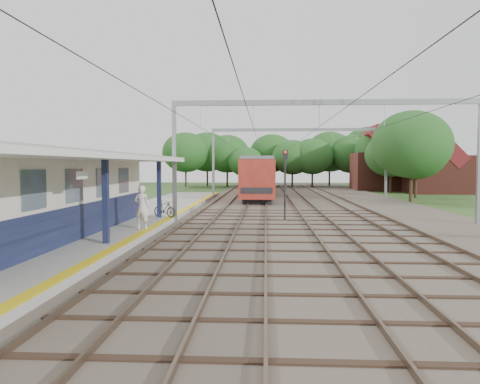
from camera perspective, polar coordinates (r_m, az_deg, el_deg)
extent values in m
plane|color=#2D4C1E|center=(11.97, 2.08, -12.89)|extent=(160.00, 160.00, 0.00)
cube|color=#473D33|center=(41.80, 8.32, -1.28)|extent=(18.00, 90.00, 0.10)
cube|color=gray|center=(26.82, -13.62, -3.59)|extent=(5.00, 52.00, 0.35)
cube|color=yellow|center=(26.24, -8.91, -3.29)|extent=(0.45, 52.00, 0.01)
cube|color=beige|center=(20.66, -23.04, -0.56)|extent=(3.20, 18.00, 3.40)
cube|color=#12193A|center=(20.08, -18.81, -3.44)|extent=(0.06, 18.00, 1.40)
cube|color=slate|center=(19.97, -18.86, 0.84)|extent=(0.05, 16.00, 1.30)
cube|color=#12193A|center=(18.58, -16.06, -1.13)|extent=(0.22, 0.22, 3.20)
cube|color=#12193A|center=(27.23, -9.84, 0.30)|extent=(0.22, 0.22, 3.20)
cube|color=silver|center=(19.24, -21.51, 4.04)|extent=(6.40, 20.00, 0.24)
cube|color=white|center=(16.70, -18.70, 1.95)|extent=(0.06, 0.85, 0.26)
cube|color=brown|center=(41.85, -2.95, -1.07)|extent=(0.07, 88.00, 0.15)
cube|color=brown|center=(41.72, -0.99, -1.08)|extent=(0.07, 88.00, 0.15)
cube|color=brown|center=(41.64, 1.16, -1.09)|extent=(0.07, 88.00, 0.15)
cube|color=brown|center=(41.62, 3.13, -1.10)|extent=(0.07, 88.00, 0.15)
cube|color=brown|center=(41.68, 6.25, -1.11)|extent=(0.07, 88.00, 0.15)
cube|color=brown|center=(41.78, 8.21, -1.11)|extent=(0.07, 88.00, 0.15)
cube|color=brown|center=(42.03, 11.15, -1.11)|extent=(0.07, 88.00, 0.15)
cube|color=brown|center=(42.26, 13.08, -1.11)|extent=(0.07, 88.00, 0.15)
cube|color=gray|center=(27.00, -8.00, 3.58)|extent=(0.22, 0.22, 7.00)
cube|color=gray|center=(29.01, 27.16, 3.23)|extent=(0.22, 0.22, 7.00)
cube|color=gray|center=(26.93, 10.31, 10.71)|extent=(17.00, 0.20, 0.30)
cube|color=gray|center=(46.79, -3.27, 3.46)|extent=(0.22, 0.22, 7.00)
cube|color=gray|center=(47.97, 17.38, 3.31)|extent=(0.22, 0.22, 7.00)
cube|color=gray|center=(46.75, 7.22, 7.55)|extent=(17.00, 0.20, 0.30)
cylinder|color=black|center=(41.72, -1.99, 6.23)|extent=(0.02, 88.00, 0.02)
cylinder|color=black|center=(41.56, 2.16, 6.25)|extent=(0.02, 88.00, 0.02)
cylinder|color=black|center=(41.66, 7.28, 6.21)|extent=(0.02, 88.00, 0.02)
cylinder|color=black|center=(42.08, 12.21, 6.14)|extent=(0.02, 88.00, 0.02)
cylinder|color=#382619|center=(73.24, -4.89, 1.76)|extent=(0.28, 0.28, 2.88)
ellipsoid|color=#214E1C|center=(73.23, -4.91, 4.52)|extent=(6.72, 6.72, 5.76)
cylinder|color=#382619|center=(74.65, -0.11, 1.67)|extent=(0.28, 0.28, 2.52)
ellipsoid|color=#214E1C|center=(74.62, -0.11, 4.03)|extent=(5.88, 5.88, 5.04)
cylinder|color=#382619|center=(71.54, 4.56, 1.88)|extent=(0.28, 0.28, 3.24)
ellipsoid|color=#214E1C|center=(71.56, 4.57, 5.05)|extent=(7.56, 7.56, 6.48)
cylinder|color=#382619|center=(73.94, 9.17, 1.68)|extent=(0.28, 0.28, 2.70)
ellipsoid|color=#214E1C|center=(73.92, 9.20, 4.24)|extent=(6.30, 6.30, 5.40)
cylinder|color=#382619|center=(51.56, 19.22, 0.77)|extent=(0.28, 0.28, 2.52)
ellipsoid|color=#214E1C|center=(51.53, 19.28, 4.20)|extent=(5.88, 5.88, 5.04)
cylinder|color=#382619|center=(67.18, 15.85, 1.52)|extent=(0.28, 0.28, 2.88)
ellipsoid|color=#214E1C|center=(67.17, 15.89, 4.52)|extent=(6.72, 6.72, 5.76)
cube|color=brown|center=(61.15, 23.01, 1.98)|extent=(7.00, 6.00, 4.50)
cube|color=maroon|center=(61.18, 23.08, 4.93)|extent=(4.99, 6.12, 4.99)
cube|color=brown|center=(65.44, 17.10, 2.38)|extent=(8.00, 6.00, 5.00)
cube|color=maroon|center=(65.48, 17.15, 5.36)|extent=(5.52, 6.12, 5.52)
imported|color=silver|center=(22.48, -11.86, -1.79)|extent=(0.83, 0.62, 2.06)
imported|color=black|center=(27.24, -9.20, -2.06)|extent=(1.60, 1.18, 0.95)
cube|color=black|center=(47.33, 2.26, -0.39)|extent=(2.43, 17.32, 0.44)
cube|color=maroon|center=(47.25, 2.27, 1.89)|extent=(3.03, 18.83, 3.32)
cube|color=black|center=(47.24, 2.27, 2.32)|extent=(3.07, 17.32, 0.94)
cube|color=slate|center=(47.24, 2.27, 4.05)|extent=(2.79, 18.83, 0.28)
cube|color=black|center=(66.73, 2.51, 0.67)|extent=(2.43, 17.32, 0.44)
cube|color=maroon|center=(66.67, 2.52, 2.29)|extent=(3.03, 18.83, 3.32)
cube|color=black|center=(66.66, 2.52, 2.59)|extent=(3.07, 17.32, 0.94)
cube|color=slate|center=(66.66, 2.52, 3.82)|extent=(2.79, 18.83, 0.28)
cylinder|color=black|center=(27.53, 5.50, 0.32)|extent=(0.13, 0.13, 3.85)
cube|color=black|center=(27.50, 5.53, 4.54)|extent=(0.30, 0.19, 0.53)
sphere|color=red|center=(27.41, 5.54, 4.86)|extent=(0.13, 0.13, 0.13)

